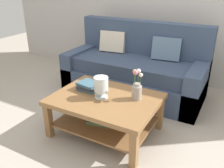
# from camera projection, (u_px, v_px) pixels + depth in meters

# --- Properties ---
(ground_plane) EXTENTS (10.00, 10.00, 0.00)m
(ground_plane) POSITION_uv_depth(u_px,v_px,m) (117.00, 119.00, 3.11)
(ground_plane) COLOR #ADA393
(couch) EXTENTS (2.06, 0.90, 1.06)m
(couch) POSITION_uv_depth(u_px,v_px,m) (135.00, 70.00, 3.69)
(couch) COLOR #384760
(couch) RESTS_ON ground
(coffee_table) EXTENTS (1.15, 0.86, 0.46)m
(coffee_table) POSITION_uv_depth(u_px,v_px,m) (105.00, 107.00, 2.72)
(coffee_table) COLOR olive
(coffee_table) RESTS_ON ground
(book_stack_main) EXTENTS (0.28, 0.23, 0.09)m
(book_stack_main) POSITION_uv_depth(u_px,v_px,m) (89.00, 86.00, 2.82)
(book_stack_main) COLOR #3D6075
(book_stack_main) RESTS_ON coffee_table
(glass_hurricane_vase) EXTENTS (0.16, 0.16, 0.24)m
(glass_hurricane_vase) POSITION_uv_depth(u_px,v_px,m) (101.00, 85.00, 2.61)
(glass_hurricane_vase) COLOR silver
(glass_hurricane_vase) RESTS_ON coffee_table
(flower_pitcher) EXTENTS (0.11, 0.11, 0.34)m
(flower_pitcher) POSITION_uv_depth(u_px,v_px,m) (137.00, 88.00, 2.58)
(flower_pitcher) COLOR #9E998E
(flower_pitcher) RESTS_ON coffee_table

